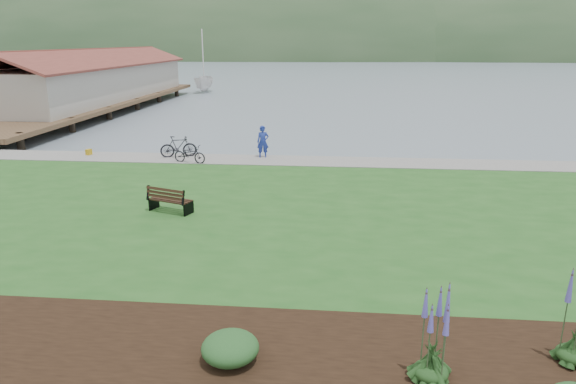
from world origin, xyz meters
name	(u,v)px	position (x,y,z in m)	size (l,w,h in m)	color
ground	(289,214)	(0.00, 0.00, 0.00)	(600.00, 600.00, 0.00)	slate
lawn	(284,229)	(0.00, -2.00, 0.20)	(34.00, 20.00, 0.40)	#21531D
shoreline_path	(302,161)	(0.00, 6.90, 0.42)	(34.00, 2.20, 0.03)	gray
garden_bed	(409,379)	(3.00, -9.80, 0.42)	(24.00, 4.40, 0.04)	black
far_hillside	(390,59)	(20.00, 170.00, 0.00)	(580.00, 80.00, 38.00)	#2D4B2A
pier_pavilion	(95,80)	(-20.00, 27.52, 2.64)	(8.00, 36.00, 5.40)	#4C3826
park_bench	(169,199)	(-4.02, -1.32, 0.87)	(1.64, 1.10, 0.94)	black
person	(263,139)	(-2.01, 7.50, 1.35)	(0.69, 0.48, 1.90)	navy
bicycle_a	(190,154)	(-5.37, 6.03, 0.83)	(1.66, 0.58, 0.87)	black
bicycle_b	(178,147)	(-6.27, 7.20, 0.95)	(1.81, 0.52, 1.09)	black
sailboat	(205,92)	(-14.48, 44.71, 0.00)	(8.93, 9.10, 23.55)	silver
pannier	(89,152)	(-11.02, 7.20, 0.56)	(0.19, 0.30, 0.32)	#BD9416
echium_0	(434,337)	(3.35, -9.79, 1.26)	(0.62, 0.62, 1.94)	#163814
shrub_0	(230,348)	(-0.20, -9.58, 0.71)	(1.06, 1.06, 0.53)	#1E4C21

